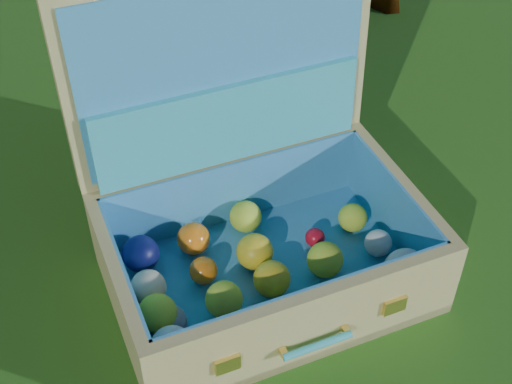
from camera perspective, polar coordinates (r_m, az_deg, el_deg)
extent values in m
plane|color=#215114|center=(1.68, 6.03, -2.93)|extent=(60.00, 60.00, 0.00)
sphere|color=teal|center=(1.46, -7.00, -10.32)|extent=(0.07, 0.07, 0.07)
cube|color=tan|center=(1.55, 0.89, -7.09)|extent=(0.70, 0.51, 0.02)
cube|color=tan|center=(1.37, 4.38, -10.76)|extent=(0.65, 0.10, 0.19)
cube|color=tan|center=(1.62, -1.95, -0.03)|extent=(0.65, 0.10, 0.19)
cube|color=tan|center=(1.43, -10.79, -8.42)|extent=(0.07, 0.39, 0.19)
cube|color=tan|center=(1.60, 11.27, -1.68)|extent=(0.07, 0.39, 0.19)
cube|color=teal|center=(1.54, 0.89, -6.72)|extent=(0.64, 0.45, 0.01)
cube|color=teal|center=(1.37, 4.13, -10.00)|extent=(0.60, 0.08, 0.17)
cube|color=teal|center=(1.60, -1.76, -0.05)|extent=(0.60, 0.08, 0.17)
cube|color=teal|center=(1.42, -10.26, -7.95)|extent=(0.05, 0.38, 0.17)
cube|color=teal|center=(1.58, 10.86, -1.52)|extent=(0.05, 0.38, 0.17)
cube|color=tan|center=(1.46, -2.80, 10.07)|extent=(0.65, 0.13, 0.43)
cube|color=teal|center=(1.44, -2.49, 9.66)|extent=(0.60, 0.09, 0.39)
cube|color=#36A8AF|center=(1.50, -2.16, 5.50)|extent=(0.58, 0.09, 0.18)
cube|color=#F2C659|center=(1.32, -2.28, -13.63)|extent=(0.05, 0.01, 0.04)
cube|color=#F2C659|center=(1.42, 11.03, -8.93)|extent=(0.05, 0.01, 0.04)
cylinder|color=#36A8AF|center=(1.36, 4.93, -12.14)|extent=(0.14, 0.03, 0.02)
cube|color=#F2C659|center=(1.35, 2.24, -12.76)|extent=(0.02, 0.02, 0.01)
cube|color=#F2C659|center=(1.39, 7.21, -10.98)|extent=(0.02, 0.02, 0.01)
sphere|color=silver|center=(1.37, -6.73, -12.30)|extent=(0.09, 0.09, 0.09)
sphere|color=red|center=(1.40, -1.88, -11.34)|extent=(0.05, 0.05, 0.05)
sphere|color=#C5DA35|center=(1.43, 2.65, -9.67)|extent=(0.07, 0.07, 0.07)
sphere|color=orange|center=(1.48, 7.49, -7.91)|extent=(0.06, 0.06, 0.06)
sphere|color=silver|center=(1.51, 11.88, -6.16)|extent=(0.09, 0.09, 0.09)
sphere|color=#C5DA35|center=(1.43, -7.89, -9.59)|extent=(0.08, 0.08, 0.08)
sphere|color=#C5DA35|center=(1.44, -2.58, -8.58)|extent=(0.08, 0.08, 0.08)
sphere|color=gold|center=(1.48, 1.27, -6.96)|extent=(0.08, 0.08, 0.08)
sphere|color=#C5DA35|center=(1.52, 5.55, -5.41)|extent=(0.08, 0.08, 0.08)
sphere|color=silver|center=(1.58, 9.74, -4.05)|extent=(0.06, 0.06, 0.06)
sphere|color=beige|center=(1.48, -8.61, -7.56)|extent=(0.07, 0.07, 0.07)
sphere|color=orange|center=(1.51, -4.23, -6.29)|extent=(0.06, 0.06, 0.06)
sphere|color=gold|center=(1.52, -0.11, -4.81)|extent=(0.08, 0.08, 0.08)
sphere|color=red|center=(1.58, 4.74, -3.65)|extent=(0.04, 0.04, 0.04)
sphere|color=#C5DA35|center=(1.62, 7.74, -2.05)|extent=(0.07, 0.07, 0.07)
sphere|color=#0D1145|center=(1.54, -9.22, -4.90)|extent=(0.08, 0.08, 0.08)
sphere|color=orange|center=(1.56, -5.03, -3.73)|extent=(0.07, 0.07, 0.07)
sphere|color=#C5DA35|center=(1.60, -0.85, -1.97)|extent=(0.07, 0.07, 0.07)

